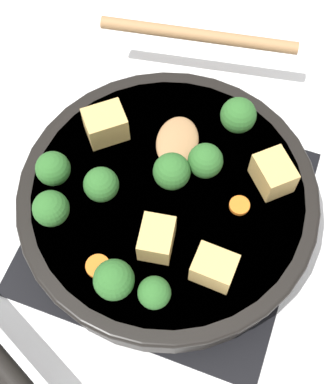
# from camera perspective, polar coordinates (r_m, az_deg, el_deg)

# --- Properties ---
(ground_plane) EXTENTS (2.40, 2.40, 0.00)m
(ground_plane) POSITION_cam_1_polar(r_m,az_deg,el_deg) (0.66, 0.00, -3.09)
(ground_plane) COLOR white
(front_burner_grate) EXTENTS (0.31, 0.31, 0.03)m
(front_burner_grate) POSITION_cam_1_polar(r_m,az_deg,el_deg) (0.65, 0.00, -2.67)
(front_burner_grate) COLOR black
(front_burner_grate) RESTS_ON ground_plane
(skillet_pan) EXTENTS (0.43, 0.35, 0.05)m
(skillet_pan) POSITION_cam_1_polar(r_m,az_deg,el_deg) (0.61, -0.13, -1.10)
(skillet_pan) COLOR black
(skillet_pan) RESTS_ON front_burner_grate
(wooden_spoon) EXTENTS (0.22, 0.25, 0.02)m
(wooden_spoon) POSITION_cam_1_polar(r_m,az_deg,el_deg) (0.66, 2.39, 12.20)
(wooden_spoon) COLOR #A87A4C
(wooden_spoon) RESTS_ON skillet_pan
(tofu_cube_center_large) EXTENTS (0.04, 0.04, 0.03)m
(tofu_cube_center_large) POSITION_cam_1_polar(r_m,az_deg,el_deg) (0.54, 4.93, -8.05)
(tofu_cube_center_large) COLOR tan
(tofu_cube_center_large) RESTS_ON skillet_pan
(tofu_cube_near_handle) EXTENTS (0.05, 0.04, 0.03)m
(tofu_cube_near_handle) POSITION_cam_1_polar(r_m,az_deg,el_deg) (0.55, -1.21, -4.99)
(tofu_cube_near_handle) COLOR tan
(tofu_cube_near_handle) RESTS_ON skillet_pan
(tofu_cube_east_chunk) EXTENTS (0.06, 0.06, 0.03)m
(tofu_cube_east_chunk) POSITION_cam_1_polar(r_m,az_deg,el_deg) (0.59, 11.16, 1.95)
(tofu_cube_east_chunk) COLOR tan
(tofu_cube_east_chunk) RESTS_ON skillet_pan
(tofu_cube_west_chunk) EXTENTS (0.06, 0.06, 0.04)m
(tofu_cube_west_chunk) POSITION_cam_1_polar(r_m,az_deg,el_deg) (0.61, -6.68, 7.17)
(tofu_cube_west_chunk) COLOR tan
(tofu_cube_west_chunk) RESTS_ON skillet_pan
(broccoli_floret_near_spoon) EXTENTS (0.04, 0.04, 0.04)m
(broccoli_floret_near_spoon) POSITION_cam_1_polar(r_m,az_deg,el_deg) (0.58, -12.16, 2.43)
(broccoli_floret_near_spoon) COLOR #709956
(broccoli_floret_near_spoon) RESTS_ON skillet_pan
(broccoli_floret_center_top) EXTENTS (0.04, 0.04, 0.05)m
(broccoli_floret_center_top) POSITION_cam_1_polar(r_m,az_deg,el_deg) (0.56, -12.37, -1.76)
(broccoli_floret_center_top) COLOR #709956
(broccoli_floret_center_top) RESTS_ON skillet_pan
(broccoli_floret_east_rim) EXTENTS (0.04, 0.04, 0.05)m
(broccoli_floret_east_rim) POSITION_cam_1_polar(r_m,az_deg,el_deg) (0.52, -5.79, -9.31)
(broccoli_floret_east_rim) COLOR #709956
(broccoli_floret_east_rim) RESTS_ON skillet_pan
(broccoli_floret_west_rim) EXTENTS (0.04, 0.04, 0.05)m
(broccoli_floret_west_rim) POSITION_cam_1_polar(r_m,az_deg,el_deg) (0.61, 7.51, 8.09)
(broccoli_floret_west_rim) COLOR #709956
(broccoli_floret_west_rim) RESTS_ON skillet_pan
(broccoli_floret_north_edge) EXTENTS (0.04, 0.04, 0.05)m
(broccoli_floret_north_edge) POSITION_cam_1_polar(r_m,az_deg,el_deg) (0.58, 4.00, 3.31)
(broccoli_floret_north_edge) COLOR #709956
(broccoli_floret_north_edge) RESTS_ON skillet_pan
(broccoli_floret_south_cluster) EXTENTS (0.04, 0.04, 0.05)m
(broccoli_floret_south_cluster) POSITION_cam_1_polar(r_m,az_deg,el_deg) (0.57, -7.13, 0.76)
(broccoli_floret_south_cluster) COLOR #709956
(broccoli_floret_south_cluster) RESTS_ON skillet_pan
(broccoli_floret_mid_floret) EXTENTS (0.03, 0.03, 0.04)m
(broccoli_floret_mid_floret) POSITION_cam_1_polar(r_m,az_deg,el_deg) (0.52, -1.47, -10.71)
(broccoli_floret_mid_floret) COLOR #709956
(broccoli_floret_mid_floret) RESTS_ON skillet_pan
(broccoli_floret_small_inner) EXTENTS (0.04, 0.04, 0.05)m
(broccoli_floret_small_inner) POSITION_cam_1_polar(r_m,az_deg,el_deg) (0.57, 0.21, 2.25)
(broccoli_floret_small_inner) COLOR #709956
(broccoli_floret_small_inner) RESTS_ON skillet_pan
(carrot_slice_orange_thin) EXTENTS (0.03, 0.03, 0.01)m
(carrot_slice_orange_thin) POSITION_cam_1_polar(r_m,az_deg,el_deg) (0.56, -7.49, -7.86)
(carrot_slice_orange_thin) COLOR orange
(carrot_slice_orange_thin) RESTS_ON skillet_pan
(carrot_slice_near_center) EXTENTS (0.02, 0.02, 0.01)m
(carrot_slice_near_center) POSITION_cam_1_polar(r_m,az_deg,el_deg) (0.58, 7.63, -1.44)
(carrot_slice_near_center) COLOR orange
(carrot_slice_near_center) RESTS_ON skillet_pan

